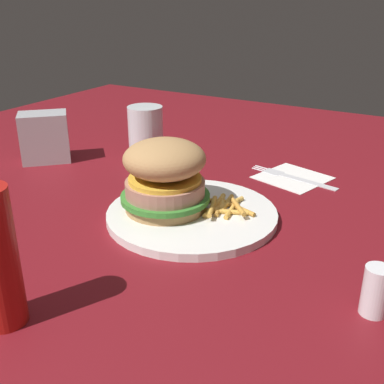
# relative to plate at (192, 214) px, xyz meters

# --- Properties ---
(ground_plane) EXTENTS (1.60, 1.60, 0.00)m
(ground_plane) POSITION_rel_plate_xyz_m (0.01, -0.02, -0.01)
(ground_plane) COLOR maroon
(plate) EXTENTS (0.25, 0.25, 0.01)m
(plate) POSITION_rel_plate_xyz_m (0.00, 0.00, 0.00)
(plate) COLOR white
(plate) RESTS_ON ground_plane
(sandwich) EXTENTS (0.13, 0.13, 0.11)m
(sandwich) POSITION_rel_plate_xyz_m (-0.04, -0.01, 0.06)
(sandwich) COLOR tan
(sandwich) RESTS_ON plate
(fries_pile) EXTENTS (0.09, 0.09, 0.01)m
(fries_pile) POSITION_rel_plate_xyz_m (0.04, 0.03, 0.01)
(fries_pile) COLOR gold
(fries_pile) RESTS_ON plate
(napkin) EXTENTS (0.14, 0.14, 0.00)m
(napkin) POSITION_rel_plate_xyz_m (0.07, 0.23, -0.01)
(napkin) COLOR white
(napkin) RESTS_ON ground_plane
(fork) EXTENTS (0.17, 0.05, 0.00)m
(fork) POSITION_rel_plate_xyz_m (0.07, 0.23, -0.00)
(fork) COLOR silver
(fork) RESTS_ON napkin
(drink_glass) EXTENTS (0.07, 0.07, 0.10)m
(drink_glass) POSITION_rel_plate_xyz_m (-0.22, 0.20, 0.04)
(drink_glass) COLOR silver
(drink_glass) RESTS_ON ground_plane
(napkin_dispenser) EXTENTS (0.11, 0.11, 0.10)m
(napkin_dispenser) POSITION_rel_plate_xyz_m (-0.38, 0.08, 0.04)
(napkin_dispenser) COLOR #B7BABF
(napkin_dispenser) RESTS_ON ground_plane
(salt_shaker) EXTENTS (0.03, 0.03, 0.06)m
(salt_shaker) POSITION_rel_plate_xyz_m (0.28, -0.10, 0.02)
(salt_shaker) COLOR white
(salt_shaker) RESTS_ON ground_plane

